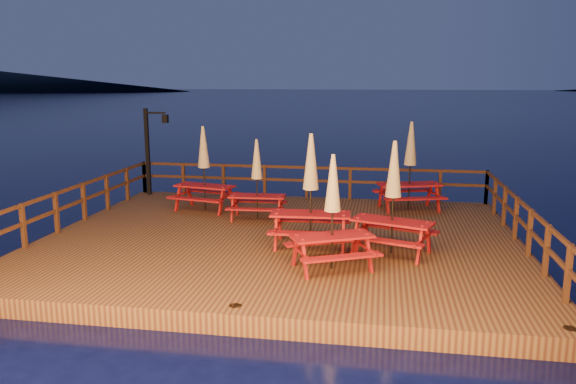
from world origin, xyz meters
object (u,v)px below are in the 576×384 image
picnic_table_0 (393,196)px  lamp_post (151,143)px  picnic_table_1 (311,189)px  picnic_table_2 (332,210)px

picnic_table_0 → lamp_post: bearing=165.3°
lamp_post → picnic_table_1: bearing=-40.2°
lamp_post → picnic_table_1: size_ratio=1.10×
lamp_post → picnic_table_0: lamp_post is taller
picnic_table_1 → picnic_table_2: 1.72m
lamp_post → picnic_table_2: lamp_post is taller
picnic_table_0 → picnic_table_1: picnic_table_1 is taller
picnic_table_1 → picnic_table_2: size_ratio=1.11×
picnic_table_0 → picnic_table_2: bearing=-114.6°
picnic_table_0 → picnic_table_2: picnic_table_0 is taller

